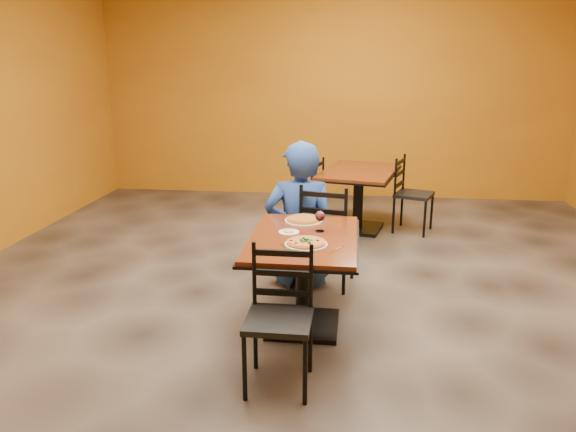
# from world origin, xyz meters

# --- Properties ---
(floor) EXTENTS (7.00, 8.00, 0.01)m
(floor) POSITION_xyz_m (0.00, 0.00, 0.00)
(floor) COLOR black
(floor) RESTS_ON ground
(wall_back) EXTENTS (7.00, 0.01, 3.00)m
(wall_back) POSITION_xyz_m (0.00, 4.00, 1.50)
(wall_back) COLOR #AD6D13
(wall_back) RESTS_ON ground
(table_main) EXTENTS (0.83, 1.23, 0.75)m
(table_main) POSITION_xyz_m (0.00, -0.50, 0.56)
(table_main) COLOR #652410
(table_main) RESTS_ON floor
(table_second) EXTENTS (1.10, 1.42, 0.75)m
(table_second) POSITION_xyz_m (0.42, 2.19, 0.56)
(table_second) COLOR #652410
(table_second) RESTS_ON floor
(chair_main_near) EXTENTS (0.41, 0.41, 0.91)m
(chair_main_near) POSITION_xyz_m (-0.08, -1.33, 0.46)
(chair_main_near) COLOR black
(chair_main_near) RESTS_ON floor
(chair_main_far) EXTENTS (0.52, 0.52, 0.98)m
(chair_main_far) POSITION_xyz_m (0.14, 0.40, 0.49)
(chair_main_far) COLOR black
(chair_main_far) RESTS_ON floor
(chair_second_left) EXTENTS (0.50, 0.50, 0.88)m
(chair_second_left) POSITION_xyz_m (-0.25, 2.19, 0.44)
(chair_second_left) COLOR black
(chair_second_left) RESTS_ON floor
(chair_second_right) EXTENTS (0.53, 0.53, 0.92)m
(chair_second_right) POSITION_xyz_m (1.09, 2.19, 0.46)
(chair_second_right) COLOR black
(chair_second_right) RESTS_ON floor
(diner) EXTENTS (0.70, 0.50, 1.35)m
(diner) POSITION_xyz_m (-0.12, 0.39, 0.68)
(diner) COLOR navy
(diner) RESTS_ON floor
(plate_main) EXTENTS (0.31, 0.31, 0.01)m
(plate_main) POSITION_xyz_m (0.04, -0.69, 0.76)
(plate_main) COLOR white
(plate_main) RESTS_ON table_main
(pizza_main) EXTENTS (0.28, 0.28, 0.02)m
(pizza_main) POSITION_xyz_m (0.04, -0.69, 0.77)
(pizza_main) COLOR maroon
(pizza_main) RESTS_ON plate_main
(plate_far) EXTENTS (0.31, 0.31, 0.01)m
(plate_far) POSITION_xyz_m (-0.04, -0.09, 0.76)
(plate_far) COLOR white
(plate_far) RESTS_ON table_main
(pizza_far) EXTENTS (0.28, 0.28, 0.02)m
(pizza_far) POSITION_xyz_m (-0.04, -0.09, 0.77)
(pizza_far) COLOR #B87623
(pizza_far) RESTS_ON plate_far
(side_plate) EXTENTS (0.16, 0.16, 0.01)m
(side_plate) POSITION_xyz_m (-0.12, -0.42, 0.76)
(side_plate) COLOR white
(side_plate) RESTS_ON table_main
(dip) EXTENTS (0.09, 0.09, 0.01)m
(dip) POSITION_xyz_m (-0.12, -0.42, 0.76)
(dip) COLOR tan
(dip) RESTS_ON side_plate
(wine_glass) EXTENTS (0.08, 0.08, 0.18)m
(wine_glass) POSITION_xyz_m (0.11, -0.35, 0.84)
(wine_glass) COLOR white
(wine_glass) RESTS_ON table_main
(fork) EXTENTS (0.09, 0.18, 0.00)m
(fork) POSITION_xyz_m (-0.11, -0.77, 0.75)
(fork) COLOR silver
(fork) RESTS_ON table_main
(knife) EXTENTS (0.11, 0.19, 0.00)m
(knife) POSITION_xyz_m (0.26, -0.76, 0.75)
(knife) COLOR silver
(knife) RESTS_ON table_main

